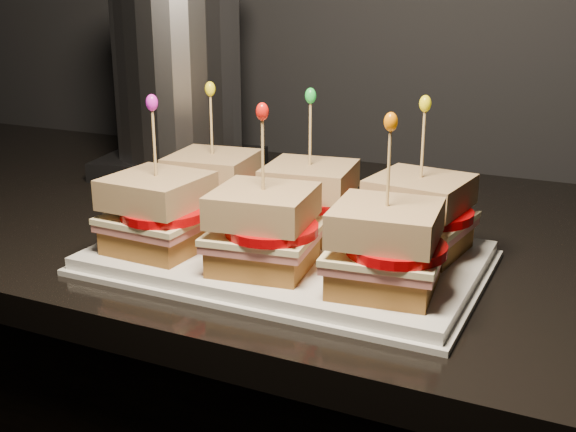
% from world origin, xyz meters
% --- Properties ---
extents(platter, '(0.39, 0.24, 0.02)m').
position_xyz_m(platter, '(0.34, 1.52, 0.89)').
color(platter, silver).
rests_on(platter, granite_slab).
extents(platter_rim, '(0.40, 0.25, 0.01)m').
position_xyz_m(platter_rim, '(0.34, 1.52, 0.89)').
color(platter_rim, silver).
rests_on(platter_rim, granite_slab).
extents(sandwich_0_bread_bot, '(0.10, 0.10, 0.02)m').
position_xyz_m(sandwich_0_bread_bot, '(0.22, 1.57, 0.91)').
color(sandwich_0_bread_bot, '#5C370E').
rests_on(sandwich_0_bread_bot, platter).
extents(sandwich_0_ham, '(0.11, 0.11, 0.01)m').
position_xyz_m(sandwich_0_ham, '(0.22, 1.57, 0.93)').
color(sandwich_0_ham, '#BE675B').
rests_on(sandwich_0_ham, sandwich_0_bread_bot).
extents(sandwich_0_cheese, '(0.11, 0.11, 0.01)m').
position_xyz_m(sandwich_0_cheese, '(0.22, 1.57, 0.94)').
color(sandwich_0_cheese, beige).
rests_on(sandwich_0_cheese, sandwich_0_ham).
extents(sandwich_0_tomato, '(0.09, 0.09, 0.01)m').
position_xyz_m(sandwich_0_tomato, '(0.23, 1.57, 0.94)').
color(sandwich_0_tomato, '#B70407').
rests_on(sandwich_0_tomato, sandwich_0_cheese).
extents(sandwich_0_bread_top, '(0.10, 0.10, 0.03)m').
position_xyz_m(sandwich_0_bread_top, '(0.22, 1.57, 0.96)').
color(sandwich_0_bread_top, '#69330E').
rests_on(sandwich_0_bread_top, sandwich_0_tomato).
extents(sandwich_0_pick, '(0.00, 0.00, 0.09)m').
position_xyz_m(sandwich_0_pick, '(0.22, 1.57, 1.01)').
color(sandwich_0_pick, tan).
rests_on(sandwich_0_pick, sandwich_0_bread_top).
extents(sandwich_0_frill, '(0.01, 0.01, 0.02)m').
position_xyz_m(sandwich_0_frill, '(0.22, 1.57, 1.05)').
color(sandwich_0_frill, yellow).
rests_on(sandwich_0_frill, sandwich_0_pick).
extents(sandwich_1_bread_bot, '(0.10, 0.10, 0.02)m').
position_xyz_m(sandwich_1_bread_bot, '(0.34, 1.57, 0.91)').
color(sandwich_1_bread_bot, '#5C370E').
rests_on(sandwich_1_bread_bot, platter).
extents(sandwich_1_ham, '(0.11, 0.11, 0.01)m').
position_xyz_m(sandwich_1_ham, '(0.34, 1.57, 0.93)').
color(sandwich_1_ham, '#BE675B').
rests_on(sandwich_1_ham, sandwich_1_bread_bot).
extents(sandwich_1_cheese, '(0.11, 0.11, 0.01)m').
position_xyz_m(sandwich_1_cheese, '(0.34, 1.57, 0.94)').
color(sandwich_1_cheese, beige).
rests_on(sandwich_1_cheese, sandwich_1_ham).
extents(sandwich_1_tomato, '(0.09, 0.09, 0.01)m').
position_xyz_m(sandwich_1_tomato, '(0.35, 1.57, 0.94)').
color(sandwich_1_tomato, '#B70407').
rests_on(sandwich_1_tomato, sandwich_1_cheese).
extents(sandwich_1_bread_top, '(0.10, 0.10, 0.03)m').
position_xyz_m(sandwich_1_bread_top, '(0.34, 1.57, 0.96)').
color(sandwich_1_bread_top, '#69330E').
rests_on(sandwich_1_bread_top, sandwich_1_tomato).
extents(sandwich_1_pick, '(0.00, 0.00, 0.09)m').
position_xyz_m(sandwich_1_pick, '(0.34, 1.57, 1.01)').
color(sandwich_1_pick, tan).
rests_on(sandwich_1_pick, sandwich_1_bread_top).
extents(sandwich_1_frill, '(0.01, 0.01, 0.02)m').
position_xyz_m(sandwich_1_frill, '(0.34, 1.57, 1.05)').
color(sandwich_1_frill, green).
rests_on(sandwich_1_frill, sandwich_1_pick).
extents(sandwich_2_bread_bot, '(0.10, 0.10, 0.02)m').
position_xyz_m(sandwich_2_bread_bot, '(0.47, 1.57, 0.91)').
color(sandwich_2_bread_bot, '#5C370E').
rests_on(sandwich_2_bread_bot, platter).
extents(sandwich_2_ham, '(0.11, 0.11, 0.01)m').
position_xyz_m(sandwich_2_ham, '(0.47, 1.57, 0.93)').
color(sandwich_2_ham, '#BE675B').
rests_on(sandwich_2_ham, sandwich_2_bread_bot).
extents(sandwich_2_cheese, '(0.11, 0.11, 0.01)m').
position_xyz_m(sandwich_2_cheese, '(0.47, 1.57, 0.94)').
color(sandwich_2_cheese, beige).
rests_on(sandwich_2_cheese, sandwich_2_ham).
extents(sandwich_2_tomato, '(0.09, 0.09, 0.01)m').
position_xyz_m(sandwich_2_tomato, '(0.48, 1.57, 0.94)').
color(sandwich_2_tomato, '#B70407').
rests_on(sandwich_2_tomato, sandwich_2_cheese).
extents(sandwich_2_bread_top, '(0.10, 0.10, 0.03)m').
position_xyz_m(sandwich_2_bread_top, '(0.47, 1.57, 0.96)').
color(sandwich_2_bread_top, '#69330E').
rests_on(sandwich_2_bread_top, sandwich_2_tomato).
extents(sandwich_2_pick, '(0.00, 0.00, 0.09)m').
position_xyz_m(sandwich_2_pick, '(0.47, 1.57, 1.01)').
color(sandwich_2_pick, tan).
rests_on(sandwich_2_pick, sandwich_2_bread_top).
extents(sandwich_2_frill, '(0.01, 0.01, 0.02)m').
position_xyz_m(sandwich_2_frill, '(0.47, 1.57, 1.05)').
color(sandwich_2_frill, yellow).
rests_on(sandwich_2_frill, sandwich_2_pick).
extents(sandwich_3_bread_bot, '(0.09, 0.09, 0.02)m').
position_xyz_m(sandwich_3_bread_bot, '(0.22, 1.46, 0.91)').
color(sandwich_3_bread_bot, '#5C370E').
rests_on(sandwich_3_bread_bot, platter).
extents(sandwich_3_ham, '(0.10, 0.10, 0.01)m').
position_xyz_m(sandwich_3_ham, '(0.22, 1.46, 0.93)').
color(sandwich_3_ham, '#BE675B').
rests_on(sandwich_3_ham, sandwich_3_bread_bot).
extents(sandwich_3_cheese, '(0.10, 0.10, 0.01)m').
position_xyz_m(sandwich_3_cheese, '(0.22, 1.46, 0.94)').
color(sandwich_3_cheese, beige).
rests_on(sandwich_3_cheese, sandwich_3_ham).
extents(sandwich_3_tomato, '(0.09, 0.09, 0.01)m').
position_xyz_m(sandwich_3_tomato, '(0.23, 1.46, 0.94)').
color(sandwich_3_tomato, '#B70407').
rests_on(sandwich_3_tomato, sandwich_3_cheese).
extents(sandwich_3_bread_top, '(0.10, 0.10, 0.03)m').
position_xyz_m(sandwich_3_bread_top, '(0.22, 1.46, 0.96)').
color(sandwich_3_bread_top, '#69330E').
rests_on(sandwich_3_bread_top, sandwich_3_tomato).
extents(sandwich_3_pick, '(0.00, 0.00, 0.09)m').
position_xyz_m(sandwich_3_pick, '(0.22, 1.46, 1.01)').
color(sandwich_3_pick, tan).
rests_on(sandwich_3_pick, sandwich_3_bread_top).
extents(sandwich_3_frill, '(0.01, 0.01, 0.02)m').
position_xyz_m(sandwich_3_frill, '(0.22, 1.46, 1.05)').
color(sandwich_3_frill, '#D61EC4').
rests_on(sandwich_3_frill, sandwich_3_pick).
extents(sandwich_4_bread_bot, '(0.10, 0.10, 0.02)m').
position_xyz_m(sandwich_4_bread_bot, '(0.34, 1.46, 0.91)').
color(sandwich_4_bread_bot, '#5C370E').
rests_on(sandwich_4_bread_bot, platter).
extents(sandwich_4_ham, '(0.11, 0.11, 0.01)m').
position_xyz_m(sandwich_4_ham, '(0.34, 1.46, 0.93)').
color(sandwich_4_ham, '#BE675B').
rests_on(sandwich_4_ham, sandwich_4_bread_bot).
extents(sandwich_4_cheese, '(0.11, 0.11, 0.01)m').
position_xyz_m(sandwich_4_cheese, '(0.34, 1.46, 0.94)').
color(sandwich_4_cheese, beige).
rests_on(sandwich_4_cheese, sandwich_4_ham).
extents(sandwich_4_tomato, '(0.09, 0.09, 0.01)m').
position_xyz_m(sandwich_4_tomato, '(0.35, 1.46, 0.94)').
color(sandwich_4_tomato, '#B70407').
rests_on(sandwich_4_tomato, sandwich_4_cheese).
extents(sandwich_4_bread_top, '(0.10, 0.10, 0.03)m').
position_xyz_m(sandwich_4_bread_top, '(0.34, 1.46, 0.96)').
color(sandwich_4_bread_top, '#69330E').
rests_on(sandwich_4_bread_top, sandwich_4_tomato).
extents(sandwich_4_pick, '(0.00, 0.00, 0.09)m').
position_xyz_m(sandwich_4_pick, '(0.34, 1.46, 1.01)').
color(sandwich_4_pick, tan).
rests_on(sandwich_4_pick, sandwich_4_bread_top).
extents(sandwich_4_frill, '(0.01, 0.01, 0.02)m').
position_xyz_m(sandwich_4_frill, '(0.34, 1.46, 1.05)').
color(sandwich_4_frill, red).
rests_on(sandwich_4_frill, sandwich_4_pick).
extents(sandwich_5_bread_bot, '(0.10, 0.10, 0.02)m').
position_xyz_m(sandwich_5_bread_bot, '(0.47, 1.46, 0.91)').
color(sandwich_5_bread_bot, '#5C370E').
rests_on(sandwich_5_bread_bot, platter).
extents(sandwich_5_ham, '(0.11, 0.11, 0.01)m').
position_xyz_m(sandwich_5_ham, '(0.47, 1.46, 0.93)').
color(sandwich_5_ham, '#BE675B').
rests_on(sandwich_5_ham, sandwich_5_bread_bot).
extents(sandwich_5_cheese, '(0.11, 0.11, 0.01)m').
position_xyz_m(sandwich_5_cheese, '(0.47, 1.46, 0.94)').
color(sandwich_5_cheese, beige).
rests_on(sandwich_5_cheese, sandwich_5_ham).
extents(sandwich_5_tomato, '(0.09, 0.09, 0.01)m').
position_xyz_m(sandwich_5_tomato, '(0.48, 1.46, 0.94)').
color(sandwich_5_tomato, '#B70407').
rests_on(sandwich_5_tomato, sandwich_5_cheese).
extents(sandwich_5_bread_top, '(0.10, 0.10, 0.03)m').
position_xyz_m(sandwich_5_bread_top, '(0.47, 1.46, 0.96)').
color(sandwich_5_bread_top, '#69330E').
rests_on(sandwich_5_bread_top, sandwich_5_tomato).
extents(sandwich_5_pick, '(0.00, 0.00, 0.09)m').
position_xyz_m(sandwich_5_pick, '(0.47, 1.46, 1.01)').
color(sandwich_5_pick, tan).
rests_on(sandwich_5_pick, sandwich_5_bread_top).
extents(sandwich_5_frill, '(0.01, 0.01, 0.02)m').
position_xyz_m(sandwich_5_frill, '(0.47, 1.46, 1.05)').
color(sandwich_5_frill, orange).
rests_on(sandwich_5_frill, sandwich_5_pick).
extents(appliance_base, '(0.26, 0.23, 0.03)m').
position_xyz_m(appliance_base, '(0.02, 1.81, 0.90)').
color(appliance_base, '#262628').
rests_on(appliance_base, granite_slab).
extents(appliance_body, '(0.19, 0.19, 0.25)m').
position_xyz_m(appliance_body, '(0.02, 1.81, 1.04)').
color(appliance_body, silver).
rests_on(appliance_body, appliance_base).
extents(appliance, '(0.23, 0.19, 0.30)m').
position_xyz_m(appliance, '(0.02, 1.81, 1.03)').
color(appliance, silver).
rests_on(appliance, granite_slab).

